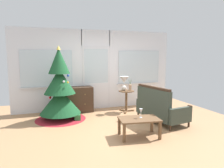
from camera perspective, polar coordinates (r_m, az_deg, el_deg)
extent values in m
plane|color=#AD7F56|center=(5.04, 1.43, -12.15)|extent=(6.76, 6.76, 0.00)
cube|color=white|center=(6.58, -17.50, 3.48)|extent=(2.15, 0.08, 2.55)
cube|color=white|center=(7.28, 7.32, 4.12)|extent=(2.15, 0.08, 2.55)
cube|color=white|center=(6.78, -4.55, 12.58)|extent=(0.94, 0.08, 0.50)
cube|color=silver|center=(6.75, -4.36, 1.77)|extent=(0.90, 0.05, 2.05)
cube|color=white|center=(6.81, -4.26, -3.06)|extent=(0.78, 0.02, 0.80)
cube|color=silver|center=(6.70, -4.34, 4.95)|extent=(0.78, 0.01, 1.10)
cube|color=silver|center=(6.52, -17.52, 4.11)|extent=(1.50, 0.01, 1.10)
cube|color=silver|center=(7.22, 7.53, 4.69)|extent=(1.50, 0.01, 1.10)
cube|color=silver|center=(6.56, -17.32, -0.87)|extent=(1.59, 0.06, 0.03)
cube|color=silver|center=(7.26, 7.49, 0.19)|extent=(1.59, 0.06, 0.03)
cylinder|color=#4C331E|center=(5.89, -14.00, -8.21)|extent=(0.10, 0.10, 0.25)
cone|color=maroon|center=(5.91, -13.97, -8.90)|extent=(1.36, 1.36, 0.10)
cone|color=#194C28|center=(5.80, -14.12, -4.56)|extent=(1.10, 1.10, 0.68)
cone|color=#194C28|center=(5.71, -14.29, 0.78)|extent=(0.83, 0.83, 0.68)
cone|color=#194C28|center=(5.68, -14.47, 6.23)|extent=(0.57, 0.57, 0.68)
cone|color=#E0BC4C|center=(5.68, -14.58, 9.72)|extent=(0.12, 0.12, 0.12)
sphere|color=red|center=(6.00, -14.89, 2.02)|extent=(0.08, 0.08, 0.08)
sphere|color=gold|center=(5.46, -12.10, 0.45)|extent=(0.05, 0.05, 0.05)
sphere|color=silver|center=(5.45, -13.17, 0.66)|extent=(0.06, 0.06, 0.06)
sphere|color=#264CB2|center=(5.56, -12.04, 2.30)|extent=(0.07, 0.07, 0.07)
sphere|color=red|center=(6.08, -16.74, -3.61)|extent=(0.07, 0.07, 0.07)
sphere|color=gold|center=(6.10, -14.14, -0.36)|extent=(0.05, 0.05, 0.05)
cube|color=#3D281C|center=(6.47, -9.43, -4.25)|extent=(0.91, 0.45, 0.78)
sphere|color=tan|center=(6.19, -10.73, -3.03)|extent=(0.03, 0.03, 0.03)
sphere|color=tan|center=(6.25, -7.47, -2.85)|extent=(0.03, 0.03, 0.03)
sphere|color=tan|center=(6.25, -10.67, -5.73)|extent=(0.03, 0.03, 0.03)
sphere|color=tan|center=(6.31, -7.43, -5.53)|extent=(0.03, 0.03, 0.03)
cylinder|color=#3D281C|center=(5.45, 20.42, -10.34)|extent=(0.05, 0.05, 0.14)
cylinder|color=#3D281C|center=(6.32, 11.75, -7.56)|extent=(0.05, 0.05, 0.14)
cylinder|color=#3D281C|center=(5.04, 15.77, -11.63)|extent=(0.05, 0.05, 0.14)
cylinder|color=#3D281C|center=(5.97, 7.25, -8.37)|extent=(0.05, 0.05, 0.14)
cube|color=#384238|center=(5.63, 13.56, -8.01)|extent=(0.92, 1.31, 0.14)
cube|color=#384238|center=(5.35, 11.27, -4.57)|extent=(0.33, 1.21, 0.62)
cube|color=#3D281C|center=(5.29, 11.36, -0.97)|extent=(0.28, 1.18, 0.06)
cube|color=#384238|center=(5.15, 18.43, -8.26)|extent=(0.67, 0.20, 0.38)
cylinder|color=#3D281C|center=(5.32, 20.68, -5.98)|extent=(0.10, 0.10, 0.09)
cube|color=#384238|center=(6.09, 9.53, -5.57)|extent=(0.67, 0.20, 0.38)
cylinder|color=#3D281C|center=(6.23, 11.70, -3.72)|extent=(0.10, 0.10, 0.09)
cylinder|color=brown|center=(6.38, 3.98, -1.95)|extent=(0.48, 0.48, 0.02)
cylinder|color=brown|center=(6.44, 3.95, -4.86)|extent=(0.07, 0.07, 0.64)
cube|color=brown|center=(6.57, 5.23, -7.31)|extent=(0.20, 0.05, 0.04)
cube|color=brown|center=(6.61, 2.83, -7.20)|extent=(0.14, 0.20, 0.04)
cube|color=brown|center=(6.36, 3.73, -7.80)|extent=(0.14, 0.20, 0.04)
sphere|color=silver|center=(6.38, 3.35, -1.10)|extent=(0.16, 0.16, 0.16)
cylinder|color=silver|center=(6.36, 3.36, 0.05)|extent=(0.02, 0.02, 0.06)
cone|color=silver|center=(6.35, 3.37, 1.22)|extent=(0.28, 0.28, 0.20)
cylinder|color=tan|center=(6.35, 5.03, -1.17)|extent=(0.09, 0.09, 0.16)
sphere|color=tan|center=(6.34, 5.04, -0.45)|extent=(0.10, 0.10, 0.10)
cylinder|color=#4C7042|center=(6.32, 4.88, 0.44)|extent=(0.07, 0.01, 0.17)
cylinder|color=#4C7042|center=(6.32, 5.05, 0.45)|extent=(0.01, 0.01, 0.18)
cylinder|color=#4C7042|center=(6.33, 5.22, 0.45)|extent=(0.07, 0.01, 0.17)
cube|color=brown|center=(4.46, 7.50, -9.57)|extent=(0.90, 0.62, 0.03)
cube|color=brown|center=(4.22, 3.40, -13.43)|extent=(0.05, 0.05, 0.38)
cube|color=brown|center=(4.46, 13.12, -12.44)|extent=(0.05, 0.05, 0.38)
cube|color=brown|center=(4.62, 2.00, -11.53)|extent=(0.05, 0.05, 0.38)
cube|color=brown|center=(4.85, 10.95, -10.77)|extent=(0.05, 0.05, 0.38)
cylinder|color=silver|center=(4.51, 7.97, -9.12)|extent=(0.06, 0.06, 0.01)
cylinder|color=silver|center=(4.50, 7.98, -8.49)|extent=(0.01, 0.01, 0.10)
cone|color=silver|center=(4.47, 8.01, -7.32)|extent=(0.08, 0.08, 0.09)
cube|color=#266633|center=(5.67, -9.57, -9.16)|extent=(0.16, 0.15, 0.16)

